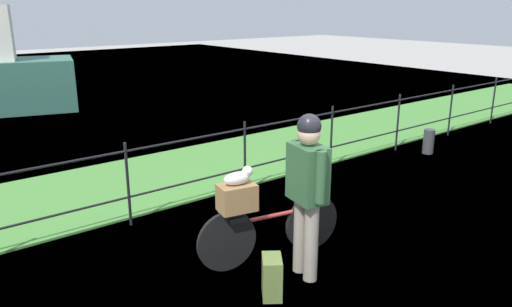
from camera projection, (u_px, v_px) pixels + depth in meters
ground_plane at (373, 253)px, 5.54m from camera, size 60.00×60.00×0.00m
grass_strip at (196, 169)px, 8.34m from camera, size 27.00×2.40×0.03m
harbor_water at (42, 97)px, 14.91m from camera, size 30.00×30.00×0.00m
iron_fence at (245, 152)px, 7.13m from camera, size 18.04×0.04×1.07m
bicycle_main at (269, 230)px, 5.30m from camera, size 1.66×0.39×0.65m
wooden_crate at (237, 197)px, 5.01m from camera, size 0.41×0.32×0.28m
terrier_dog at (239, 177)px, 4.96m from camera, size 0.32×0.19×0.18m
cyclist_person at (307, 183)px, 4.80m from camera, size 0.34×0.53×1.68m
backpack_on_paving at (272, 277)px, 4.66m from camera, size 0.31×0.33×0.40m
mooring_bollard at (429, 141)px, 9.19m from camera, size 0.20×0.20×0.46m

